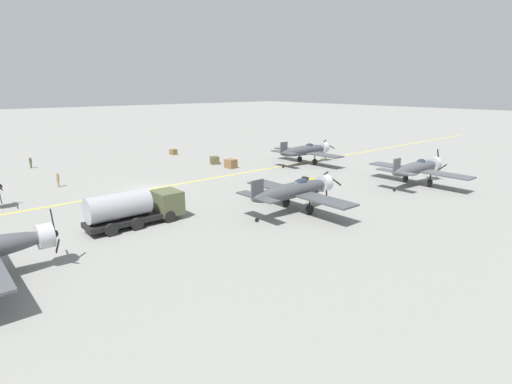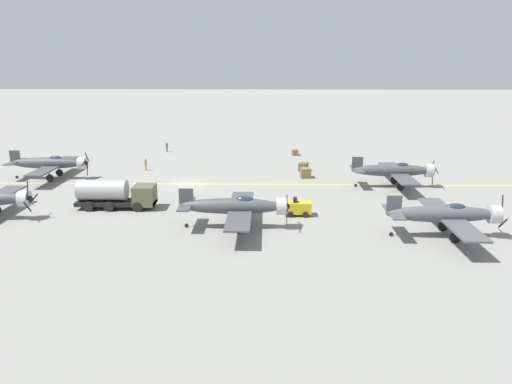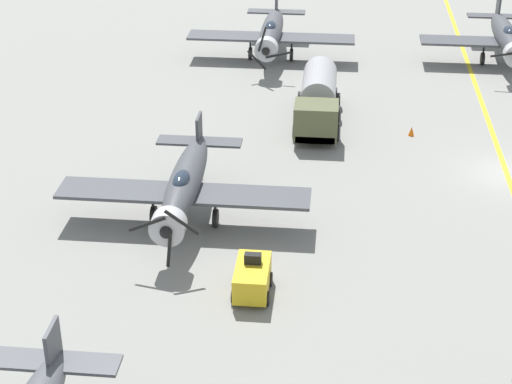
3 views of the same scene
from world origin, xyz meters
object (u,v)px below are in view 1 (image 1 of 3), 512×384
at_px(supply_crate_by_tanker, 215,160).
at_px(traffic_cone, 124,204).
at_px(supply_crate_outboard, 231,164).
at_px(fuel_tanker, 135,208).
at_px(tow_tractor, 307,186).
at_px(airplane_mid_right, 295,190).
at_px(ground_crew_inspecting, 58,179).
at_px(airplane_far_center, 306,150).
at_px(airplane_far_right, 417,168).
at_px(supply_crate_mid_lane, 173,152).
at_px(ground_crew_walking, 30,162).

height_order(supply_crate_by_tanker, traffic_cone, supply_crate_by_tanker).
distance_m(supply_crate_by_tanker, supply_crate_outboard, 4.00).
xyz_separation_m(fuel_tanker, supply_crate_by_tanker, (-18.16, 20.39, -0.95)).
height_order(tow_tractor, traffic_cone, tow_tractor).
distance_m(fuel_tanker, tow_tractor, 18.52).
height_order(airplane_mid_right, traffic_cone, airplane_mid_right).
height_order(ground_crew_inspecting, supply_crate_by_tanker, ground_crew_inspecting).
relative_size(airplane_far_center, ground_crew_inspecting, 7.07).
bearing_deg(supply_crate_by_tanker, airplane_far_right, 21.62).
distance_m(airplane_mid_right, supply_crate_outboard, 21.52).
xyz_separation_m(airplane_mid_right, airplane_far_center, (-15.32, 17.98, 0.00)).
height_order(airplane_far_right, supply_crate_by_tanker, airplane_far_right).
bearing_deg(fuel_tanker, ground_crew_inspecting, -175.99).
distance_m(airplane_far_right, supply_crate_by_tanker, 28.03).
distance_m(airplane_far_center, airplane_far_right, 17.31).
height_order(ground_crew_inspecting, traffic_cone, ground_crew_inspecting).
height_order(fuel_tanker, supply_crate_by_tanker, fuel_tanker).
distance_m(supply_crate_mid_lane, traffic_cone, 30.44).
bearing_deg(traffic_cone, supply_crate_outboard, 114.16).
bearing_deg(airplane_mid_right, traffic_cone, -119.28).
distance_m(airplane_mid_right, ground_crew_inspecting, 27.66).
bearing_deg(traffic_cone, ground_crew_walking, -174.93).
bearing_deg(ground_crew_inspecting, ground_crew_walking, 179.32).
bearing_deg(ground_crew_inspecting, airplane_mid_right, 30.22).
xyz_separation_m(ground_crew_inspecting, supply_crate_by_tanker, (-0.15, 21.65, -0.37)).
bearing_deg(airplane_far_center, traffic_cone, -72.00).
bearing_deg(supply_crate_by_tanker, airplane_far_center, 49.58).
relative_size(fuel_tanker, supply_crate_by_tanker, 5.96).
xyz_separation_m(ground_crew_walking, supply_crate_mid_lane, (2.56, 20.99, -0.43)).
xyz_separation_m(airplane_mid_right, supply_crate_outboard, (-20.03, 7.73, -1.39)).
bearing_deg(supply_crate_outboard, airplane_mid_right, -21.11).
relative_size(airplane_far_right, supply_crate_outboard, 8.08).
xyz_separation_m(airplane_far_right, traffic_cone, (-13.45, -29.43, -1.74)).
distance_m(airplane_far_right, tow_tractor, 13.67).
relative_size(supply_crate_outboard, traffic_cone, 2.70).
bearing_deg(traffic_cone, airplane_far_right, 65.44).
relative_size(ground_crew_inspecting, traffic_cone, 3.09).
height_order(airplane_mid_right, fuel_tanker, airplane_mid_right).
bearing_deg(airplane_far_right, ground_crew_inspecting, -138.27).
height_order(airplane_far_right, ground_crew_inspecting, airplane_far_right).
distance_m(airplane_far_right, ground_crew_walking, 51.18).
distance_m(airplane_far_center, ground_crew_inspecting, 33.04).
bearing_deg(airplane_far_right, supply_crate_outboard, -164.16).
height_order(airplane_mid_right, ground_crew_walking, airplane_mid_right).
bearing_deg(airplane_mid_right, supply_crate_mid_lane, -175.61).
xyz_separation_m(airplane_mid_right, supply_crate_mid_lane, (-35.53, 7.25, -1.55)).
distance_m(airplane_far_right, supply_crate_outboard, 24.36).
xyz_separation_m(airplane_far_center, supply_crate_by_tanker, (-8.72, -10.24, -1.45)).
bearing_deg(airplane_far_center, supply_crate_mid_lane, -141.53).
distance_m(airplane_mid_right, airplane_far_right, 18.17).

